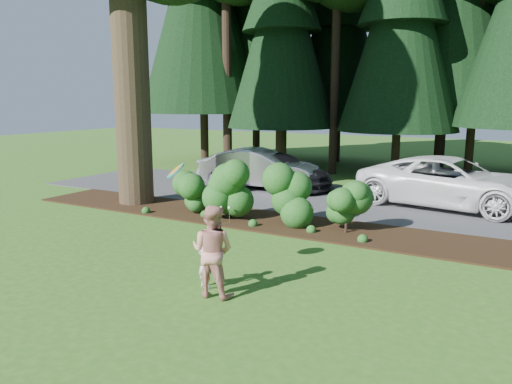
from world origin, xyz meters
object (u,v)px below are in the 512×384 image
at_px(child, 205,262).
at_px(frisbee, 176,171).
at_px(car_dark_suv, 278,170).
at_px(adult, 212,251).
at_px(car_white_suv, 451,182).
at_px(car_silver_wagon, 259,169).

relative_size(child, frisbee, 2.18).
xyz_separation_m(car_dark_suv, adult, (4.20, -11.03, 0.14)).
height_order(car_white_suv, child, car_white_suv).
distance_m(car_white_suv, child, 10.70).
distance_m(car_silver_wagon, frisbee, 10.96).
distance_m(car_silver_wagon, child, 11.14).
bearing_deg(car_white_suv, car_dark_suv, 94.72).
distance_m(car_dark_suv, child, 11.45).
distance_m(car_silver_wagon, adult, 11.51).
xyz_separation_m(car_white_suv, frisbee, (-3.79, -10.22, 1.42)).
bearing_deg(adult, car_dark_suv, -75.54).
bearing_deg(child, car_silver_wagon, -52.99).
relative_size(car_white_suv, adult, 3.50).
xyz_separation_m(car_silver_wagon, car_dark_suv, (0.59, 0.57, -0.10)).
xyz_separation_m(child, adult, (0.35, -0.25, 0.36)).
bearing_deg(car_silver_wagon, car_dark_suv, -54.99).
xyz_separation_m(child, frisbee, (-0.69, 0.01, 1.79)).
bearing_deg(frisbee, adult, -14.38).
bearing_deg(car_dark_suv, frisbee, -150.80).
bearing_deg(car_dark_suv, child, -147.51).
xyz_separation_m(car_silver_wagon, frisbee, (3.75, -10.19, 1.46)).
bearing_deg(car_dark_suv, adult, -146.32).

